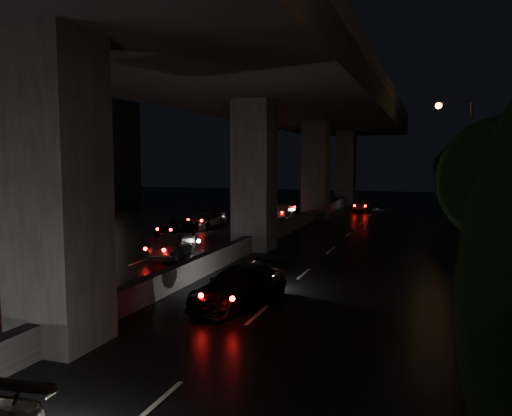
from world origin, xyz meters
The scene contains 18 objects.
ground centered at (0.00, 0.00, 0.00)m, with size 120.00×120.00×0.00m, color black.
viaduct centered at (0.00, 5.00, 8.34)m, with size 12.00×80.00×10.50m.
median_barrier centered at (0.00, 5.00, 0.42)m, with size 0.45×70.00×0.85m, color #2D2D2F.
building_left centered at (-27.00, 15.00, 5.50)m, with size 12.00×24.00×11.00m, color black.
tree_b centered at (11.00, -4.00, 4.20)m, with size 3.80×3.80×6.12m.
tree_c centered at (11.00, 12.00, 4.20)m, with size 3.80×3.80×6.12m.
tree_d centered at (11.00, 28.00, 4.20)m, with size 3.80×3.80×6.12m.
streetlight_far centered at (10.97, 18.00, 5.66)m, with size 2.52×0.44×9.00m.
car_3 centered at (3.04, -5.10, 0.61)m, with size 1.72×4.24×1.23m, color black.
car_4 centered at (-6.06, -5.22, 0.66)m, with size 1.39×3.98×1.31m, color #242326.
car_5 centered at (-3.02, 1.41, 0.59)m, with size 1.25×3.57×1.18m, color #232426.
car_6 centered at (-6.19, 7.69, 0.55)m, with size 1.30×3.22×1.10m, color black.
car_7 centered at (-6.26, 12.18, 0.61)m, with size 1.71×4.22×1.22m, color #262528.
car_8 centered at (-2.94, 13.85, 0.64)m, with size 1.52×3.77×1.29m, color black.
car_9 centered at (-2.70, 19.50, 0.57)m, with size 1.21×3.48×1.15m, color #403B37.
car_10 centered at (-2.83, 23.94, 0.61)m, with size 2.01×4.37×1.21m, color black.
car_11 centered at (-6.15, 26.70, 0.56)m, with size 1.85×4.01×1.11m, color black.
car_12 centered at (2.88, 27.40, 0.58)m, with size 1.36×3.39×1.15m, color #4E5055.
Camera 1 is at (9.00, -20.29, 4.80)m, focal length 35.00 mm.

